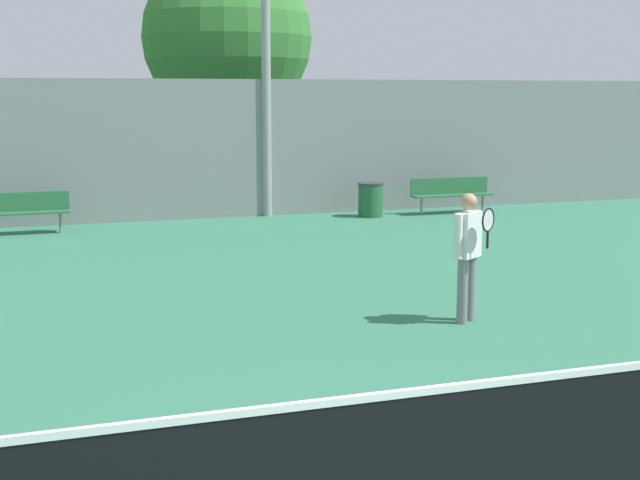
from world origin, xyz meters
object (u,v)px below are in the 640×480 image
at_px(bench_courtside_near, 451,191).
at_px(bench_courtside_far, 17,208).
at_px(trash_bin, 371,200).
at_px(tennis_net, 404,468).
at_px(tennis_player, 468,249).
at_px(tree_green_tall, 227,38).

bearing_deg(bench_courtside_near, bench_courtside_far, 180.00).
bearing_deg(trash_bin, tennis_net, -111.51).
distance_m(bench_courtside_near, trash_bin, 2.13).
height_order(tennis_net, bench_courtside_near, tennis_net).
relative_size(tennis_player, bench_courtside_near, 0.80).
bearing_deg(tennis_player, bench_courtside_near, 31.07).
xyz_separation_m(trash_bin, tree_green_tall, (-2.19, 5.44, 4.08)).
relative_size(tennis_net, tree_green_tall, 1.63).
distance_m(tennis_player, tree_green_tall, 15.52).
bearing_deg(tree_green_tall, trash_bin, -68.11).
xyz_separation_m(tennis_player, bench_courtside_far, (-5.44, 9.61, -0.41)).
distance_m(trash_bin, tree_green_tall, 7.14).
bearing_deg(bench_courtside_far, trash_bin, 0.41).
bearing_deg(tennis_net, tennis_player, 57.77).
bearing_deg(bench_courtside_near, tree_green_tall, 128.09).
relative_size(trash_bin, tree_green_tall, 0.12).
bearing_deg(tree_green_tall, bench_courtside_far, -136.83).
xyz_separation_m(tennis_net, tree_green_tall, (3.62, 20.18, 3.94)).
bearing_deg(bench_courtside_far, tree_green_tall, 43.17).
height_order(tennis_player, trash_bin, tennis_player).
relative_size(tennis_net, trash_bin, 13.79).
bearing_deg(bench_courtside_far, bench_courtside_near, -0.00).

